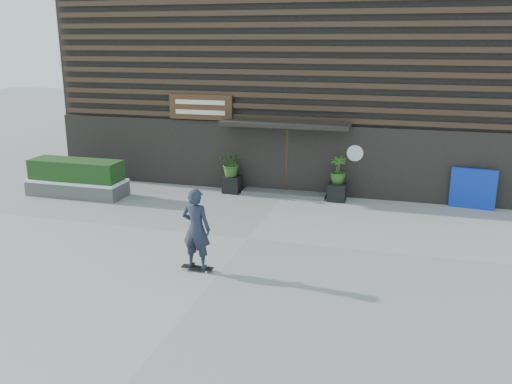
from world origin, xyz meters
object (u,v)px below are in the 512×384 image
(blue_tarp, at_px, (473,189))
(planter_pot_right, at_px, (337,192))
(skateboarder, at_px, (196,229))
(raised_bed, at_px, (78,188))
(planter_pot_left, at_px, (232,184))

(blue_tarp, bearing_deg, planter_pot_right, -169.03)
(blue_tarp, height_order, skateboarder, skateboarder)
(raised_bed, xyz_separation_m, skateboarder, (6.55, -4.98, 0.82))
(planter_pot_left, xyz_separation_m, blue_tarp, (8.18, 0.30, 0.37))
(planter_pot_left, bearing_deg, raised_bed, -160.49)
(planter_pot_right, height_order, raised_bed, planter_pot_right)
(planter_pot_right, bearing_deg, planter_pot_left, 180.00)
(planter_pot_left, relative_size, skateboarder, 0.29)
(skateboarder, bearing_deg, blue_tarp, 46.20)
(raised_bed, xyz_separation_m, blue_tarp, (13.38, 2.14, 0.42))
(planter_pot_right, bearing_deg, raised_bed, -168.44)
(raised_bed, bearing_deg, planter_pot_right, 11.56)
(planter_pot_left, xyz_separation_m, raised_bed, (-5.20, -1.84, -0.05))
(planter_pot_left, height_order, blue_tarp, blue_tarp)
(planter_pot_right, xyz_separation_m, raised_bed, (-9.00, -1.84, -0.05))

